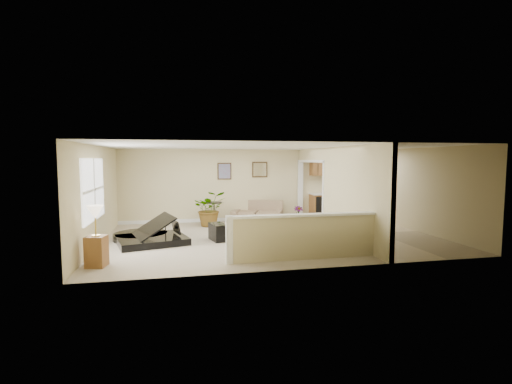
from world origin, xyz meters
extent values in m
plane|color=tan|center=(0.00, 0.00, 0.00)|extent=(9.00, 9.00, 0.00)
cube|color=#CCBD8B|center=(0.00, 3.00, 1.25)|extent=(9.00, 0.04, 2.50)
cube|color=#CCBD8B|center=(0.00, -3.00, 1.25)|extent=(9.00, 0.04, 2.50)
cube|color=#CCBD8B|center=(-4.50, 0.00, 1.25)|extent=(0.04, 6.00, 2.50)
cube|color=#CCBD8B|center=(4.50, 0.00, 1.25)|extent=(0.04, 6.00, 2.50)
cube|color=silver|center=(0.00, 0.00, 2.50)|extent=(9.00, 6.00, 0.04)
cube|color=tan|center=(3.15, 0.00, 0.00)|extent=(2.70, 6.00, 0.01)
cube|color=#CCBD8B|center=(1.80, -1.20, 1.25)|extent=(0.12, 3.60, 2.50)
cube|color=#CCBD8B|center=(1.80, 1.77, 2.30)|extent=(0.12, 2.35, 0.40)
cube|color=#CCBD8B|center=(0.15, -2.30, 0.47)|extent=(3.30, 0.12, 0.95)
cube|color=white|center=(0.15, -2.30, 0.96)|extent=(3.40, 0.22, 0.05)
cube|color=white|center=(-1.50, -2.30, 0.50)|extent=(0.14, 0.14, 1.00)
cube|color=white|center=(-4.49, -0.50, 1.45)|extent=(0.05, 2.15, 1.45)
cube|color=#3E2C16|center=(-0.95, 2.98, 1.75)|extent=(0.48, 0.03, 0.58)
cube|color=#7E506E|center=(-0.95, 2.96, 1.75)|extent=(0.40, 0.01, 0.50)
cube|color=#3E2C16|center=(0.30, 2.98, 1.80)|extent=(0.55, 0.03, 0.55)
cube|color=silver|center=(0.30, 2.96, 1.80)|extent=(0.46, 0.01, 0.46)
cube|color=brown|center=(3.30, 2.70, 0.45)|extent=(2.30, 0.60, 0.90)
cube|color=beige|center=(3.30, 2.70, 0.92)|extent=(2.36, 0.65, 0.04)
cube|color=black|center=(2.50, 2.69, 0.43)|extent=(0.60, 0.60, 0.84)
cube|color=brown|center=(3.30, 2.82, 1.95)|extent=(2.30, 0.35, 0.75)
cube|color=black|center=(-3.21, -0.04, 0.89)|extent=(1.99, 1.82, 0.34)
cylinder|color=black|center=(-3.38, 0.59, 0.89)|extent=(1.43, 1.43, 0.34)
cube|color=white|center=(-2.22, -0.04, 0.84)|extent=(0.55, 1.18, 0.02)
cube|color=black|center=(-3.33, 0.08, 1.20)|extent=(1.61, 1.62, 0.78)
cube|color=black|center=(-1.50, -0.05, 0.22)|extent=(0.49, 0.74, 0.45)
cube|color=#96775F|center=(0.14, 2.62, 0.23)|extent=(1.91, 1.52, 0.47)
cube|color=#96775F|center=(0.14, 2.98, 0.71)|extent=(1.63, 0.85, 0.49)
cube|color=#96775F|center=(-0.59, 2.62, 0.56)|extent=(0.55, 0.95, 0.18)
cube|color=#96775F|center=(0.88, 2.62, 0.56)|extent=(0.55, 0.95, 0.18)
cylinder|color=black|center=(-1.36, 2.51, 0.02)|extent=(0.37, 0.37, 0.03)
cylinder|color=black|center=(-1.36, 2.51, 0.37)|extent=(0.04, 0.04, 0.71)
cylinder|color=black|center=(-1.36, 2.51, 0.72)|extent=(0.51, 0.51, 0.03)
cylinder|color=black|center=(-1.53, 2.13, 0.11)|extent=(0.33, 0.33, 0.23)
imported|color=#1B4815|center=(-1.53, 2.13, 0.57)|extent=(1.07, 0.94, 1.14)
cylinder|color=black|center=(1.44, 2.07, 0.11)|extent=(0.30, 0.30, 0.21)
imported|color=#1B4815|center=(1.44, 2.07, 0.29)|extent=(0.34, 0.34, 0.58)
cube|color=brown|center=(-4.15, -1.98, 0.31)|extent=(0.43, 0.43, 0.63)
cylinder|color=gold|center=(-4.15, -1.98, 0.64)|extent=(0.17, 0.17, 0.02)
cylinder|color=gold|center=(-4.15, -1.98, 0.84)|extent=(0.03, 0.03, 0.42)
cone|color=#FFECD0|center=(-4.15, -1.98, 1.11)|extent=(0.33, 0.33, 0.27)
camera|label=1|loc=(-2.50, -9.80, 2.16)|focal=26.00mm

